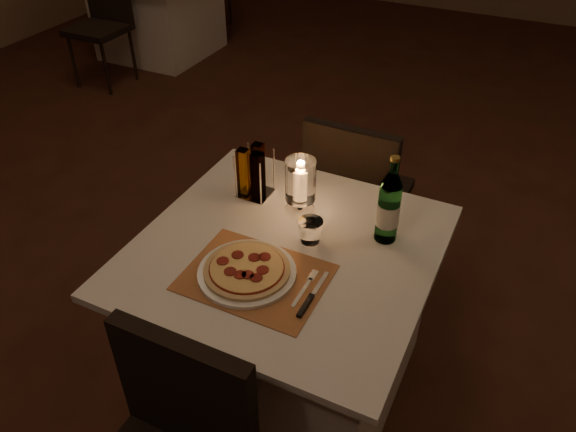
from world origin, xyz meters
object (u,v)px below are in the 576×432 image
at_px(hurricane_candle, 300,182).
at_px(chair_far, 354,188).
at_px(neighbor_table_left, 159,13).
at_px(water_bottle, 389,207).
at_px(pizza, 247,269).
at_px(main_table, 286,320).
at_px(plate, 247,272).
at_px(tumbler, 310,231).

bearing_deg(hurricane_candle, chair_far, 85.01).
bearing_deg(neighbor_table_left, hurricane_candle, -45.04).
bearing_deg(hurricane_candle, water_bottle, -2.90).
bearing_deg(pizza, water_bottle, 47.76).
height_order(main_table, plate, plate).
height_order(chair_far, water_bottle, water_bottle).
relative_size(pizza, hurricane_candle, 1.30).
bearing_deg(plate, neighbor_table_left, 130.96).
height_order(chair_far, tumbler, chair_far).
bearing_deg(plate, pizza, -120.62).
distance_m(main_table, plate, 0.42).
distance_m(plate, hurricane_candle, 0.41).
relative_size(main_table, plate, 3.12).
bearing_deg(hurricane_candle, plate, -90.91).
xyz_separation_m(main_table, tumbler, (0.06, 0.07, 0.41)).
bearing_deg(hurricane_candle, neighbor_table_left, 134.96).
distance_m(chair_far, neighbor_table_left, 3.47).
distance_m(hurricane_candle, neighbor_table_left, 3.80).
bearing_deg(water_bottle, main_table, -146.07).
relative_size(hurricane_candle, neighbor_table_left, 0.22).
bearing_deg(neighbor_table_left, plate, -49.04).
xyz_separation_m(pizza, hurricane_candle, (0.01, 0.39, 0.10)).
relative_size(water_bottle, neighbor_table_left, 0.33).
height_order(plate, neighbor_table_left, plate).
bearing_deg(chair_far, tumbler, -84.45).
distance_m(tumbler, hurricane_candle, 0.20).
relative_size(chair_far, plate, 2.81).
bearing_deg(neighbor_table_left, main_table, -46.78).
xyz_separation_m(water_bottle, hurricane_candle, (-0.34, 0.02, -0.01)).
distance_m(tumbler, water_bottle, 0.28).
bearing_deg(hurricane_candle, tumbler, -53.81).
bearing_deg(main_table, tumbler, 47.06).
bearing_deg(tumbler, plate, -114.50).
bearing_deg(main_table, plate, -105.52).
relative_size(main_table, pizza, 3.57).
bearing_deg(pizza, tumbler, 65.50).
bearing_deg(neighbor_table_left, pizza, -49.04).
distance_m(main_table, pizza, 0.44).
height_order(main_table, chair_far, chair_far).
xyz_separation_m(chair_far, neighbor_table_left, (-2.71, 2.17, -0.18)).
bearing_deg(main_table, chair_far, 90.00).
distance_m(water_bottle, hurricane_candle, 0.34).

